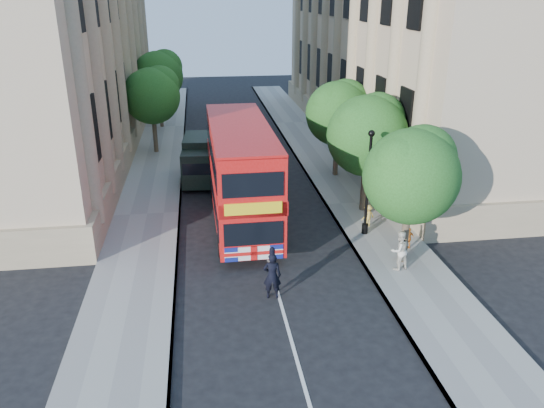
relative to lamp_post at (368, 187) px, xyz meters
name	(u,v)px	position (x,y,z in m)	size (l,w,h in m)	color
ground	(283,311)	(-5.00, -6.00, -2.51)	(120.00, 120.00, 0.00)	black
pavement_right	(356,204)	(0.75, 4.00, -2.45)	(3.50, 80.00, 0.12)	gray
pavement_left	(147,215)	(-10.75, 4.00, -2.45)	(3.50, 80.00, 0.12)	gray
building_right	(413,22)	(8.80, 18.00, 6.49)	(12.00, 38.00, 18.00)	tan
building_left	(34,25)	(-18.80, 18.00, 6.49)	(12.00, 38.00, 18.00)	tan
tree_right_near	(412,171)	(0.84, -2.97, 1.74)	(4.00, 4.00, 6.08)	#473828
tree_right_mid	(368,131)	(0.84, 3.03, 1.93)	(4.20, 4.20, 6.37)	#473828
tree_right_far	(338,110)	(0.84, 9.03, 1.80)	(4.00, 4.00, 6.15)	#473828
tree_left_far	(152,93)	(-10.96, 16.03, 1.93)	(4.00, 4.00, 6.30)	#473828
tree_left_back	(159,73)	(-10.96, 24.03, 2.20)	(4.20, 4.20, 6.65)	#473828
lamp_post	(368,187)	(0.00, 0.00, 0.00)	(0.32, 0.32, 5.16)	black
double_decker_bus	(241,171)	(-5.80, 2.59, 0.25)	(3.02, 10.85, 4.99)	red
box_van	(200,161)	(-7.82, 9.10, -1.16)	(2.29, 4.95, 2.76)	black
police_constable	(272,276)	(-5.27, -5.00, -1.55)	(0.70, 0.46, 1.92)	black
woman_pedestrian	(399,250)	(0.33, -3.67, -1.51)	(0.85, 0.66, 1.75)	beige
child_a	(409,238)	(1.46, -1.89, -1.87)	(0.61, 0.25, 1.04)	orange
child_b	(368,216)	(0.40, 0.82, -1.82)	(0.73, 0.42, 1.14)	gold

